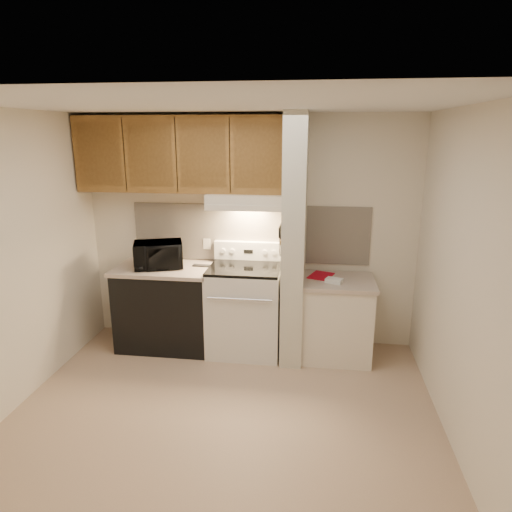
# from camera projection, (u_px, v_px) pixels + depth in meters

# --- Properties ---
(floor) EXTENTS (3.60, 3.60, 0.00)m
(floor) POSITION_uv_depth(u_px,v_px,m) (225.00, 411.00, 3.90)
(floor) COLOR tan
(floor) RESTS_ON ground
(ceiling) EXTENTS (3.60, 3.60, 0.00)m
(ceiling) POSITION_uv_depth(u_px,v_px,m) (218.00, 104.00, 3.24)
(ceiling) COLOR white
(ceiling) RESTS_ON wall_back
(wall_back) EXTENTS (3.60, 2.50, 0.02)m
(wall_back) POSITION_uv_depth(u_px,v_px,m) (250.00, 232.00, 5.01)
(wall_back) COLOR silver
(wall_back) RESTS_ON floor
(wall_left) EXTENTS (0.02, 3.00, 2.50)m
(wall_left) POSITION_uv_depth(u_px,v_px,m) (10.00, 263.00, 3.80)
(wall_left) COLOR silver
(wall_left) RESTS_ON floor
(wall_right) EXTENTS (0.02, 3.00, 2.50)m
(wall_right) POSITION_uv_depth(u_px,v_px,m) (462.00, 281.00, 3.34)
(wall_right) COLOR silver
(wall_right) RESTS_ON floor
(backsplash) EXTENTS (2.60, 0.02, 0.63)m
(backsplash) POSITION_uv_depth(u_px,v_px,m) (249.00, 233.00, 5.00)
(backsplash) COLOR beige
(backsplash) RESTS_ON wall_back
(range_body) EXTENTS (0.76, 0.65, 0.92)m
(range_body) POSITION_uv_depth(u_px,v_px,m) (245.00, 310.00, 4.89)
(range_body) COLOR silver
(range_body) RESTS_ON floor
(oven_window) EXTENTS (0.50, 0.01, 0.30)m
(oven_window) POSITION_uv_depth(u_px,v_px,m) (240.00, 319.00, 4.57)
(oven_window) COLOR black
(oven_window) RESTS_ON range_body
(oven_handle) EXTENTS (0.65, 0.02, 0.02)m
(oven_handle) POSITION_uv_depth(u_px,v_px,m) (239.00, 299.00, 4.48)
(oven_handle) COLOR silver
(oven_handle) RESTS_ON range_body
(cooktop) EXTENTS (0.74, 0.64, 0.03)m
(cooktop) POSITION_uv_depth(u_px,v_px,m) (245.00, 268.00, 4.76)
(cooktop) COLOR black
(cooktop) RESTS_ON range_body
(range_backguard) EXTENTS (0.76, 0.08, 0.20)m
(range_backguard) POSITION_uv_depth(u_px,v_px,m) (249.00, 251.00, 5.00)
(range_backguard) COLOR silver
(range_backguard) RESTS_ON range_body
(range_display) EXTENTS (0.10, 0.01, 0.04)m
(range_display) POSITION_uv_depth(u_px,v_px,m) (248.00, 252.00, 4.96)
(range_display) COLOR black
(range_display) RESTS_ON range_backguard
(range_knob_left_outer) EXTENTS (0.05, 0.02, 0.05)m
(range_knob_left_outer) POSITION_uv_depth(u_px,v_px,m) (223.00, 251.00, 5.00)
(range_knob_left_outer) COLOR silver
(range_knob_left_outer) RESTS_ON range_backguard
(range_knob_left_inner) EXTENTS (0.05, 0.02, 0.05)m
(range_knob_left_inner) POSITION_uv_depth(u_px,v_px,m) (232.00, 251.00, 4.98)
(range_knob_left_inner) COLOR silver
(range_knob_left_inner) RESTS_ON range_backguard
(range_knob_right_inner) EXTENTS (0.05, 0.02, 0.05)m
(range_knob_right_inner) POSITION_uv_depth(u_px,v_px,m) (265.00, 252.00, 4.94)
(range_knob_right_inner) COLOR silver
(range_knob_right_inner) RESTS_ON range_backguard
(range_knob_right_outer) EXTENTS (0.05, 0.02, 0.05)m
(range_knob_right_outer) POSITION_uv_depth(u_px,v_px,m) (274.00, 252.00, 4.92)
(range_knob_right_outer) COLOR silver
(range_knob_right_outer) RESTS_ON range_backguard
(dishwasher_front) EXTENTS (1.00, 0.63, 0.87)m
(dishwasher_front) POSITION_uv_depth(u_px,v_px,m) (166.00, 308.00, 5.02)
(dishwasher_front) COLOR black
(dishwasher_front) RESTS_ON floor
(left_countertop) EXTENTS (1.04, 0.67, 0.04)m
(left_countertop) POSITION_uv_depth(u_px,v_px,m) (164.00, 269.00, 4.90)
(left_countertop) COLOR #BAA797
(left_countertop) RESTS_ON dishwasher_front
(spoon_rest) EXTENTS (0.21, 0.07, 0.01)m
(spoon_rest) POSITION_uv_depth(u_px,v_px,m) (202.00, 266.00, 4.91)
(spoon_rest) COLOR black
(spoon_rest) RESTS_ON left_countertop
(teal_jar) EXTENTS (0.10, 0.10, 0.10)m
(teal_jar) POSITION_uv_depth(u_px,v_px,m) (173.00, 258.00, 5.03)
(teal_jar) COLOR #265F60
(teal_jar) RESTS_ON left_countertop
(outlet) EXTENTS (0.08, 0.01, 0.12)m
(outlet) POSITION_uv_depth(u_px,v_px,m) (207.00, 244.00, 5.09)
(outlet) COLOR silver
(outlet) RESTS_ON backsplash
(microwave) EXTENTS (0.58, 0.48, 0.28)m
(microwave) POSITION_uv_depth(u_px,v_px,m) (158.00, 255.00, 4.84)
(microwave) COLOR black
(microwave) RESTS_ON left_countertop
(partition_pillar) EXTENTS (0.22, 0.70, 2.50)m
(partition_pillar) POSITION_uv_depth(u_px,v_px,m) (294.00, 240.00, 4.61)
(partition_pillar) COLOR beige
(partition_pillar) RESTS_ON floor
(pillar_trim) EXTENTS (0.01, 0.70, 0.04)m
(pillar_trim) POSITION_uv_depth(u_px,v_px,m) (283.00, 235.00, 4.61)
(pillar_trim) COLOR olive
(pillar_trim) RESTS_ON partition_pillar
(knife_strip) EXTENTS (0.02, 0.42, 0.04)m
(knife_strip) POSITION_uv_depth(u_px,v_px,m) (282.00, 234.00, 4.56)
(knife_strip) COLOR black
(knife_strip) RESTS_ON partition_pillar
(knife_blade_a) EXTENTS (0.01, 0.03, 0.16)m
(knife_blade_a) POSITION_uv_depth(u_px,v_px,m) (280.00, 248.00, 4.44)
(knife_blade_a) COLOR silver
(knife_blade_a) RESTS_ON knife_strip
(knife_handle_a) EXTENTS (0.02, 0.02, 0.10)m
(knife_handle_a) POSITION_uv_depth(u_px,v_px,m) (280.00, 233.00, 4.38)
(knife_handle_a) COLOR black
(knife_handle_a) RESTS_ON knife_strip
(knife_blade_b) EXTENTS (0.01, 0.04, 0.18)m
(knife_blade_b) POSITION_uv_depth(u_px,v_px,m) (280.00, 247.00, 4.51)
(knife_blade_b) COLOR silver
(knife_blade_b) RESTS_ON knife_strip
(knife_handle_b) EXTENTS (0.02, 0.02, 0.10)m
(knife_handle_b) POSITION_uv_depth(u_px,v_px,m) (280.00, 231.00, 4.46)
(knife_handle_b) COLOR black
(knife_handle_b) RESTS_ON knife_strip
(knife_blade_c) EXTENTS (0.01, 0.04, 0.20)m
(knife_blade_c) POSITION_uv_depth(u_px,v_px,m) (281.00, 246.00, 4.58)
(knife_blade_c) COLOR silver
(knife_blade_c) RESTS_ON knife_strip
(knife_handle_c) EXTENTS (0.02, 0.02, 0.10)m
(knife_handle_c) POSITION_uv_depth(u_px,v_px,m) (281.00, 230.00, 4.53)
(knife_handle_c) COLOR black
(knife_handle_c) RESTS_ON knife_strip
(knife_blade_d) EXTENTS (0.01, 0.04, 0.16)m
(knife_blade_d) POSITION_uv_depth(u_px,v_px,m) (281.00, 242.00, 4.67)
(knife_blade_d) COLOR silver
(knife_blade_d) RESTS_ON knife_strip
(knife_handle_d) EXTENTS (0.02, 0.02, 0.10)m
(knife_handle_d) POSITION_uv_depth(u_px,v_px,m) (282.00, 228.00, 4.63)
(knife_handle_d) COLOR black
(knife_handle_d) RESTS_ON knife_strip
(knife_blade_e) EXTENTS (0.01, 0.04, 0.18)m
(knife_blade_e) POSITION_uv_depth(u_px,v_px,m) (282.00, 241.00, 4.73)
(knife_blade_e) COLOR silver
(knife_blade_e) RESTS_ON knife_strip
(knife_handle_e) EXTENTS (0.02, 0.02, 0.10)m
(knife_handle_e) POSITION_uv_depth(u_px,v_px,m) (282.00, 226.00, 4.71)
(knife_handle_e) COLOR black
(knife_handle_e) RESTS_ON knife_strip
(oven_mitt) EXTENTS (0.03, 0.09, 0.22)m
(oven_mitt) POSITION_uv_depth(u_px,v_px,m) (283.00, 239.00, 4.80)
(oven_mitt) COLOR slate
(oven_mitt) RESTS_ON partition_pillar
(right_cab_base) EXTENTS (0.70, 0.60, 0.81)m
(right_cab_base) POSITION_uv_depth(u_px,v_px,m) (337.00, 320.00, 4.77)
(right_cab_base) COLOR silver
(right_cab_base) RESTS_ON floor
(right_countertop) EXTENTS (0.74, 0.64, 0.04)m
(right_countertop) POSITION_uv_depth(u_px,v_px,m) (339.00, 282.00, 4.66)
(right_countertop) COLOR #BAA797
(right_countertop) RESTS_ON right_cab_base
(red_folder) EXTENTS (0.30, 0.34, 0.01)m
(red_folder) POSITION_uv_depth(u_px,v_px,m) (321.00, 276.00, 4.77)
(red_folder) COLOR #AB0919
(red_folder) RESTS_ON right_countertop
(white_box) EXTENTS (0.19, 0.16, 0.04)m
(white_box) POSITION_uv_depth(u_px,v_px,m) (334.00, 281.00, 4.56)
(white_box) COLOR white
(white_box) RESTS_ON right_countertop
(range_hood) EXTENTS (0.78, 0.44, 0.15)m
(range_hood) POSITION_uv_depth(u_px,v_px,m) (246.00, 201.00, 4.70)
(range_hood) COLOR silver
(range_hood) RESTS_ON upper_cabinets
(hood_lip) EXTENTS (0.78, 0.04, 0.06)m
(hood_lip) POSITION_uv_depth(u_px,v_px,m) (243.00, 208.00, 4.51)
(hood_lip) COLOR silver
(hood_lip) RESTS_ON range_hood
(upper_cabinets) EXTENTS (2.18, 0.33, 0.77)m
(upper_cabinets) POSITION_uv_depth(u_px,v_px,m) (181.00, 154.00, 4.71)
(upper_cabinets) COLOR olive
(upper_cabinets) RESTS_ON wall_back
(cab_door_a) EXTENTS (0.46, 0.01, 0.63)m
(cab_door_a) POSITION_uv_depth(u_px,v_px,m) (99.00, 155.00, 4.66)
(cab_door_a) COLOR olive
(cab_door_a) RESTS_ON upper_cabinets
(cab_gap_a) EXTENTS (0.01, 0.01, 0.73)m
(cab_gap_a) POSITION_uv_depth(u_px,v_px,m) (124.00, 155.00, 4.63)
(cab_gap_a) COLOR black
(cab_gap_a) RESTS_ON upper_cabinets
(cab_door_b) EXTENTS (0.46, 0.01, 0.63)m
(cab_door_b) POSITION_uv_depth(u_px,v_px,m) (150.00, 155.00, 4.59)
(cab_door_b) COLOR olive
(cab_door_b) RESTS_ON upper_cabinets
(cab_gap_b) EXTENTS (0.01, 0.01, 0.73)m
(cab_gap_b) POSITION_uv_depth(u_px,v_px,m) (176.00, 155.00, 4.56)
(cab_gap_b) COLOR black
(cab_gap_b) RESTS_ON upper_cabinets
(cab_door_c) EXTENTS (0.46, 0.01, 0.63)m
(cab_door_c) POSITION_uv_depth(u_px,v_px,m) (203.00, 155.00, 4.52)
(cab_door_c) COLOR olive
(cab_door_c) RESTS_ON upper_cabinets
(cab_gap_c) EXTENTS (0.01, 0.01, 0.73)m
(cab_gap_c) POSITION_uv_depth(u_px,v_px,m) (230.00, 155.00, 4.49)
(cab_gap_c) COLOR black
(cab_gap_c) RESTS_ON upper_cabinets
(cab_door_d) EXTENTS (0.46, 0.01, 0.63)m
(cab_door_d) POSITION_uv_depth(u_px,v_px,m) (257.00, 156.00, 4.45)
(cab_door_d) COLOR olive
(cab_door_d) RESTS_ON upper_cabinets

